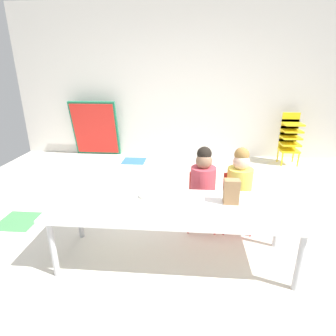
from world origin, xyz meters
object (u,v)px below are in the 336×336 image
at_px(seated_child_near_camera, 203,181).
at_px(seated_child_middle_seat, 239,182).
at_px(paper_plate_near_edge, 145,197).
at_px(folded_activity_table, 95,129).
at_px(donut_powdered_on_plate, 145,195).
at_px(paper_bag_brown, 231,192).
at_px(craft_table, 174,210).
at_px(kid_chair_yellow_stack, 290,136).

bearing_deg(seated_child_near_camera, seated_child_middle_seat, 0.00).
bearing_deg(paper_plate_near_edge, folded_activity_table, 116.46).
height_order(seated_child_middle_seat, donut_powdered_on_plate, seated_child_middle_seat).
xyz_separation_m(folded_activity_table, paper_plate_near_edge, (1.46, -2.94, 0.02)).
bearing_deg(paper_bag_brown, paper_plate_near_edge, 177.18).
height_order(seated_child_near_camera, paper_plate_near_edge, seated_child_near_camera).
bearing_deg(paper_plate_near_edge, craft_table, -24.52).
xyz_separation_m(paper_bag_brown, donut_powdered_on_plate, (-0.76, 0.04, -0.09)).
relative_size(seated_child_middle_seat, kid_chair_yellow_stack, 1.00).
distance_m(seated_child_middle_seat, donut_powdered_on_plate, 1.02).
height_order(folded_activity_table, donut_powdered_on_plate, folded_activity_table).
relative_size(kid_chair_yellow_stack, folded_activity_table, 0.85).
xyz_separation_m(kid_chair_yellow_stack, folded_activity_table, (-3.65, 0.19, 0.02)).
bearing_deg(paper_plate_near_edge, seated_child_near_camera, 39.19).
distance_m(seated_child_near_camera, seated_child_middle_seat, 0.37).
bearing_deg(donut_powdered_on_plate, paper_bag_brown, -2.82).
bearing_deg(seated_child_middle_seat, seated_child_near_camera, 180.00).
xyz_separation_m(seated_child_middle_seat, donut_powdered_on_plate, (-0.92, -0.44, 0.03)).
bearing_deg(seated_child_middle_seat, donut_powdered_on_plate, -154.18).
distance_m(seated_child_near_camera, folded_activity_table, 3.21).
height_order(seated_child_near_camera, donut_powdered_on_plate, seated_child_near_camera).
relative_size(seated_child_middle_seat, folded_activity_table, 0.84).
distance_m(seated_child_near_camera, donut_powdered_on_plate, 0.70).
distance_m(craft_table, folded_activity_table, 3.53).
relative_size(seated_child_middle_seat, donut_powdered_on_plate, 8.57).
height_order(paper_bag_brown, donut_powdered_on_plate, paper_bag_brown).
bearing_deg(donut_powdered_on_plate, seated_child_near_camera, 39.19).
distance_m(seated_child_near_camera, paper_plate_near_edge, 0.70).
xyz_separation_m(folded_activity_table, donut_powdered_on_plate, (1.46, -2.94, 0.04)).
bearing_deg(donut_powdered_on_plate, kid_chair_yellow_stack, 51.47).
bearing_deg(seated_child_middle_seat, paper_bag_brown, -107.64).
relative_size(craft_table, seated_child_middle_seat, 2.32).
bearing_deg(seated_child_near_camera, paper_bag_brown, -65.47).
bearing_deg(folded_activity_table, seated_child_middle_seat, -46.39).
bearing_deg(seated_child_middle_seat, craft_table, -138.25).
distance_m(folded_activity_table, paper_bag_brown, 3.72).
bearing_deg(craft_table, paper_bag_brown, 10.38).
bearing_deg(kid_chair_yellow_stack, paper_plate_near_edge, -128.53).
bearing_deg(paper_plate_near_edge, seated_child_middle_seat, 25.82).
relative_size(seated_child_near_camera, paper_plate_near_edge, 5.10).
relative_size(kid_chair_yellow_stack, donut_powdered_on_plate, 8.59).
bearing_deg(paper_bag_brown, donut_powdered_on_plate, 177.18).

